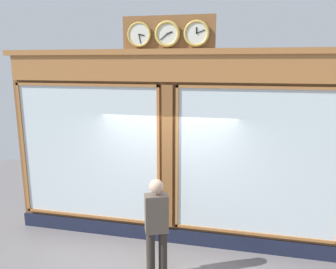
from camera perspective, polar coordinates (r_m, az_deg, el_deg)
shop_facade at (r=6.21m, az=0.26°, el=-2.43°), size 6.44×0.42×4.24m
pedestrian at (r=5.40m, az=-2.00°, el=-15.42°), size 0.42×0.34×1.69m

